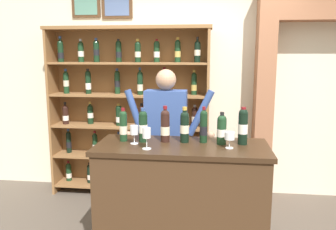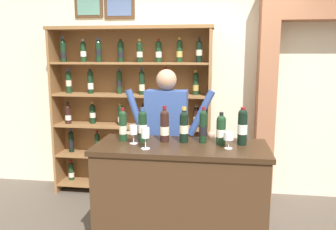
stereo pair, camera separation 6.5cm
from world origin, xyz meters
name	(u,v)px [view 1 (the left image)]	position (x,y,z in m)	size (l,w,h in m)	color
back_wall	(192,68)	(0.00, 1.67, 1.61)	(12.00, 0.19, 3.22)	beige
wine_shelf	(129,108)	(-0.77, 1.38, 1.13)	(2.03, 0.35, 2.12)	olive
archway_doorway	(319,82)	(1.53, 1.53, 1.45)	(1.52, 0.45, 2.56)	#9E6647
tasting_counter	(181,203)	(0.01, 0.00, 0.52)	(1.45, 0.63, 1.03)	#422B19
shopkeeper	(166,131)	(-0.20, 0.60, 1.01)	(0.93, 0.22, 1.64)	#2D3347
tasting_bottle_super_tuscan	(123,125)	(-0.51, 0.07, 1.17)	(0.07, 0.07, 0.29)	#19381E
tasting_bottle_chianti	(143,125)	(-0.33, 0.07, 1.18)	(0.08, 0.08, 0.30)	black
tasting_bottle_grappa	(165,125)	(-0.14, 0.09, 1.18)	(0.08, 0.08, 0.32)	black
tasting_bottle_prosecco	(185,126)	(0.03, 0.09, 1.18)	(0.08, 0.08, 0.31)	black
tasting_bottle_vin_santo	(204,126)	(0.19, 0.11, 1.18)	(0.07, 0.07, 0.31)	black
tasting_bottle_rosso	(222,129)	(0.34, 0.07, 1.16)	(0.08, 0.08, 0.28)	#19381E
tasting_bottle_brunello	(243,126)	(0.52, 0.08, 1.19)	(0.08, 0.08, 0.32)	black
wine_glass_spare	(230,137)	(0.40, -0.06, 1.13)	(0.08, 0.08, 0.14)	silver
wine_glass_center	(147,134)	(-0.26, -0.16, 1.15)	(0.07, 0.07, 0.18)	silver
wine_glass_left	(134,131)	(-0.39, -0.01, 1.14)	(0.07, 0.07, 0.16)	silver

